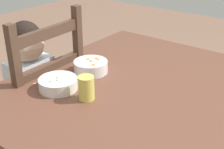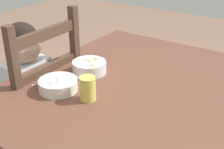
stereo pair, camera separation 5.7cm
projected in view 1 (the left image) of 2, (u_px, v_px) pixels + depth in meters
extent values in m
cube|color=brown|center=(133.00, 89.00, 1.30)|extent=(1.16, 0.94, 0.04)
cylinder|color=brown|center=(124.00, 92.00, 2.05)|extent=(0.07, 0.07, 0.72)
cube|color=#4D3628|center=(32.00, 114.00, 1.66)|extent=(0.43, 0.43, 0.02)
cube|color=#4D3628|center=(39.00, 120.00, 2.00)|extent=(0.04, 0.04, 0.43)
cube|color=#4D3628|center=(83.00, 142.00, 1.80)|extent=(0.04, 0.04, 0.43)
cube|color=#4D3628|center=(79.00, 61.00, 1.57)|extent=(0.04, 0.04, 0.57)
cube|color=#4D3628|center=(19.00, 90.00, 1.29)|extent=(0.04, 0.04, 0.57)
cube|color=#4D3628|center=(48.00, 33.00, 1.34)|extent=(0.36, 0.03, 0.05)
cube|color=#4D3628|center=(51.00, 68.00, 1.42)|extent=(0.36, 0.03, 0.05)
cube|color=silver|center=(32.00, 88.00, 1.57)|extent=(0.22, 0.14, 0.32)
sphere|color=beige|center=(26.00, 45.00, 1.47)|extent=(0.17, 0.17, 0.17)
sphere|color=black|center=(25.00, 37.00, 1.45)|extent=(0.16, 0.16, 0.16)
cylinder|color=silver|center=(21.00, 90.00, 1.39)|extent=(0.06, 0.24, 0.13)
cylinder|color=silver|center=(63.00, 70.00, 1.57)|extent=(0.06, 0.24, 0.13)
cylinder|color=white|center=(58.00, 84.00, 1.25)|extent=(0.16, 0.16, 0.05)
cylinder|color=white|center=(59.00, 88.00, 1.26)|extent=(0.07, 0.07, 0.01)
cylinder|color=#4E992B|center=(58.00, 82.00, 1.25)|extent=(0.13, 0.13, 0.03)
sphere|color=#54922A|center=(50.00, 83.00, 1.21)|extent=(0.01, 0.01, 0.01)
sphere|color=#5A9B34|center=(57.00, 81.00, 1.23)|extent=(0.01, 0.01, 0.01)
sphere|color=#569921|center=(57.00, 79.00, 1.25)|extent=(0.01, 0.01, 0.01)
cylinder|color=white|center=(91.00, 67.00, 1.39)|extent=(0.15, 0.15, 0.05)
cylinder|color=white|center=(91.00, 71.00, 1.40)|extent=(0.07, 0.07, 0.01)
cylinder|color=orange|center=(91.00, 65.00, 1.39)|extent=(0.13, 0.13, 0.03)
cube|color=orange|center=(88.00, 60.00, 1.40)|extent=(0.02, 0.02, 0.01)
cube|color=orange|center=(93.00, 66.00, 1.35)|extent=(0.02, 0.02, 0.01)
cube|color=orange|center=(98.00, 60.00, 1.40)|extent=(0.02, 0.02, 0.01)
cube|color=orange|center=(96.00, 59.00, 1.41)|extent=(0.02, 0.02, 0.01)
cube|color=orange|center=(91.00, 62.00, 1.38)|extent=(0.01, 0.01, 0.01)
cube|color=silver|center=(92.00, 74.00, 1.38)|extent=(0.09, 0.05, 0.00)
ellipsoid|color=silver|center=(78.00, 77.00, 1.35)|extent=(0.05, 0.05, 0.01)
cylinder|color=#DACF59|center=(86.00, 88.00, 1.17)|extent=(0.06, 0.06, 0.10)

